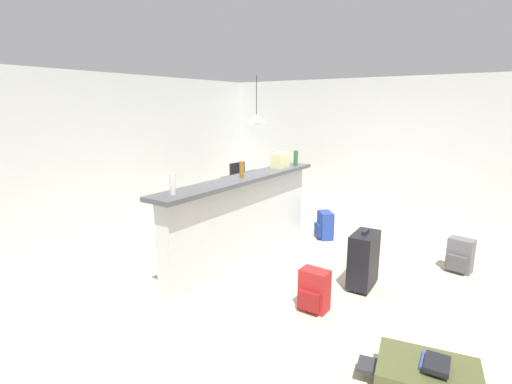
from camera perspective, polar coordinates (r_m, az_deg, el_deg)
The scene contains 19 objects.
ground_plane at distance 5.40m, azimuth 4.11°, elevation -9.26°, with size 13.00×13.00×0.05m, color beige.
wall_back at distance 7.10m, azimuth -17.50°, elevation 6.13°, with size 6.60×0.10×2.50m, color silver.
wall_right at distance 7.93m, azimuth 13.78°, elevation 6.99°, with size 0.10×6.00×2.50m, color silver.
partition_half_wall at distance 5.07m, azimuth -1.78°, elevation -4.15°, with size 2.80×0.20×1.05m, color silver.
bar_countertop at distance 4.94m, azimuth -1.82°, elevation 1.96°, with size 2.96×0.40×0.05m, color #4C4C51.
bottle_white at distance 4.02m, azimuth -12.24°, elevation 1.15°, with size 0.06×0.06×0.22m, color silver.
bottle_amber at distance 4.89m, azimuth -2.12°, elevation 3.37°, with size 0.06×0.06×0.21m, color #9E661E.
bottle_green at distance 5.89m, azimuth 5.91°, elevation 5.01°, with size 0.07×0.07×0.23m, color #2D6B38.
grocery_bag at distance 5.64m, azimuth 3.58°, elevation 4.69°, with size 0.26×0.18×0.22m, color beige.
dining_table at distance 7.09m, azimuth 0.02°, elevation 1.78°, with size 1.10×0.80×0.74m.
dining_chair_near_partition at distance 6.77m, azimuth 3.84°, elevation 0.08°, with size 0.46×0.46×0.93m.
dining_chair_far_side at distance 7.47m, azimuth -3.34°, elevation 1.30°, with size 0.43×0.43×0.93m.
pendant_lamp at distance 7.01m, azimuth 0.08°, elevation 10.84°, with size 0.34×0.34×0.85m.
suitcase_flat_olive at distance 3.24m, azimuth 23.98°, elevation -24.07°, with size 0.62×0.88×0.22m.
backpack_grey at distance 5.37m, azimuth 27.94°, elevation -8.34°, with size 0.28×0.30×0.42m.
suitcase_upright_black at distance 4.48m, azimuth 15.62°, elevation -9.56°, with size 0.45×0.26×0.67m.
backpack_red at distance 3.97m, azimuth 8.56°, elevation -14.27°, with size 0.25×0.28×0.42m.
backpack_blue at distance 5.98m, azimuth 10.12°, elevation -4.92°, with size 0.34×0.34×0.42m.
book_stack at distance 3.16m, azimuth 25.02°, elevation -22.03°, with size 0.28×0.21×0.06m.
Camera 1 is at (-4.32, -2.53, 2.00)m, focal length 27.04 mm.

